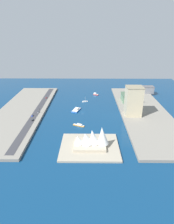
{
  "coord_description": "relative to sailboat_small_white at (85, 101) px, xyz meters",
  "views": [
    {
      "loc": [
        -9.49,
        268.61,
        115.5
      ],
      "look_at": [
        -6.87,
        12.86,
        6.15
      ],
      "focal_mm": 30.95,
      "sensor_mm": 36.0,
      "label": 1
    }
  ],
  "objects": [
    {
      "name": "water_taxi_orange",
      "position": [
        6.1,
        90.89,
        0.25
      ],
      "size": [
        15.92,
        9.34,
        2.96
      ],
      "color": "orange",
      "rests_on": "ground_plane"
    },
    {
      "name": "warehouse_low_gray",
      "position": [
        -107.64,
        -42.59,
        8.93
      ],
      "size": [
        45.66,
        15.54,
        13.04
      ],
      "color": "gray",
      "rests_on": "quay_west"
    },
    {
      "name": "hatchback_blue",
      "position": [
        72.87,
        68.03,
        3.29
      ],
      "size": [
        1.86,
        4.55,
        1.52
      ],
      "color": "black",
      "rests_on": "road_strip"
    },
    {
      "name": "sedan_silver",
      "position": [
        67.64,
        55.0,
        3.34
      ],
      "size": [
        1.98,
        5.12,
        1.63
      ],
      "color": "black",
      "rests_on": "road_strip"
    },
    {
      "name": "terminal_long_green",
      "position": [
        -76.63,
        3.86,
        8.75
      ],
      "size": [
        28.88,
        27.6,
        12.68
      ],
      "color": "slate",
      "rests_on": "quay_west"
    },
    {
      "name": "sailboat_small_white",
      "position": [
        0.0,
        0.0,
        0.0
      ],
      "size": [
        10.54,
        6.41,
        9.33
      ],
      "color": "white",
      "rests_on": "ground_plane"
    },
    {
      "name": "park_tree_cluster",
      "position": [
        -79.71,
        29.19,
        7.66
      ],
      "size": [
        16.24,
        21.73,
        8.52
      ],
      "color": "brown",
      "rests_on": "quay_west"
    },
    {
      "name": "road_strip",
      "position": [
        70.73,
        46.31,
        2.46
      ],
      "size": [
        9.23,
        228.0,
        0.15
      ],
      "primitive_type": "cube",
      "color": "#38383D",
      "rests_on": "quay_east"
    },
    {
      "name": "tugboat_red",
      "position": [
        -19.65,
        -39.64,
        0.64
      ],
      "size": [
        10.47,
        8.32,
        3.94
      ],
      "color": "red",
      "rests_on": "ground_plane"
    },
    {
      "name": "catamaran_blue",
      "position": [
        12.69,
        39.38,
        0.51
      ],
      "size": [
        14.33,
        20.72,
        3.93
      ],
      "color": "blue",
      "rests_on": "ground_plane"
    },
    {
      "name": "opera_landmark",
      "position": [
        -10.0,
        141.11,
        9.52
      ],
      "size": [
        37.68,
        24.85,
        22.98
      ],
      "color": "#BCAD93",
      "rests_on": "peninsula_point"
    },
    {
      "name": "peninsula_point",
      "position": [
        -7.75,
        141.11,
        0.16
      ],
      "size": [
        61.58,
        52.12,
        2.0
      ],
      "primitive_type": "cube",
      "color": "#A89E89",
      "rests_on": "ground_plane"
    },
    {
      "name": "quay_west",
      "position": [
        -88.79,
        46.31,
        0.77
      ],
      "size": [
        70.0,
        240.0,
        3.22
      ],
      "primitive_type": "cube",
      "color": "gray",
      "rests_on": "ground_plane"
    },
    {
      "name": "pickup_red",
      "position": [
        69.07,
        -9.98,
        3.27
      ],
      "size": [
        1.97,
        4.28,
        1.49
      ],
      "color": "black",
      "rests_on": "road_strip"
    },
    {
      "name": "suv_black",
      "position": [
        68.6,
        82.46,
        3.27
      ],
      "size": [
        1.99,
        5.2,
        1.48
      ],
      "color": "black",
      "rests_on": "road_strip"
    },
    {
      "name": "quay_east",
      "position": [
        94.3,
        46.31,
        0.77
      ],
      "size": [
        70.0,
        240.0,
        3.22
      ],
      "primitive_type": "cube",
      "color": "gray",
      "rests_on": "ground_plane"
    },
    {
      "name": "office_block_beige",
      "position": [
        -68.91,
        61.73,
        23.14
      ],
      "size": [
        23.03,
        20.72,
        41.44
      ],
      "color": "#C6B793",
      "rests_on": "quay_west"
    },
    {
      "name": "traffic_light_waterfront",
      "position": [
        64.95,
        56.13,
        6.73
      ],
      "size": [
        0.36,
        0.36,
        6.5
      ],
      "color": "black",
      "rests_on": "quay_east"
    },
    {
      "name": "ground_plane",
      "position": [
        2.75,
        46.31,
        -0.84
      ],
      "size": [
        440.0,
        440.0,
        0.0
      ],
      "primitive_type": "plane",
      "color": "navy"
    }
  ]
}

